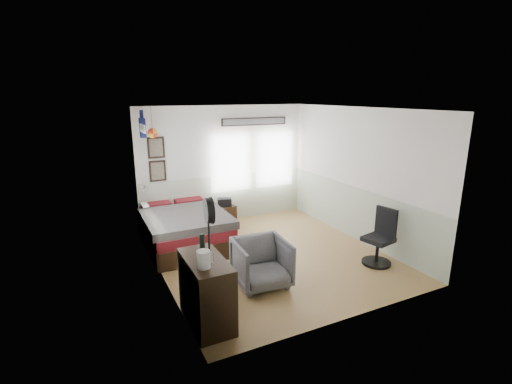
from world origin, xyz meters
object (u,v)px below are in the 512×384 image
Objects in this scene: dresser at (206,291)px; task_chair at (380,241)px; bed at (184,228)px; nightstand at (225,215)px; armchair at (262,263)px.

task_chair reaches higher than dresser.
dresser is at bearing -98.81° from bed.
nightstand is at bearing 32.98° from bed.
bed is 1.39m from nightstand.
bed is 2.62× the size of armchair.
dresser is 1.23m from armchair.
task_chair reaches higher than bed.
dresser is 3.81m from nightstand.
armchair is at bearing -114.05° from nightstand.
bed is at bearing 80.75° from dresser.
armchair is at bearing -72.64° from bed.
nightstand is at bearing 65.01° from dresser.
bed is at bearing 128.78° from task_chair.
bed is 2.74m from dresser.
task_chair is at bearing -1.25° from armchair.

